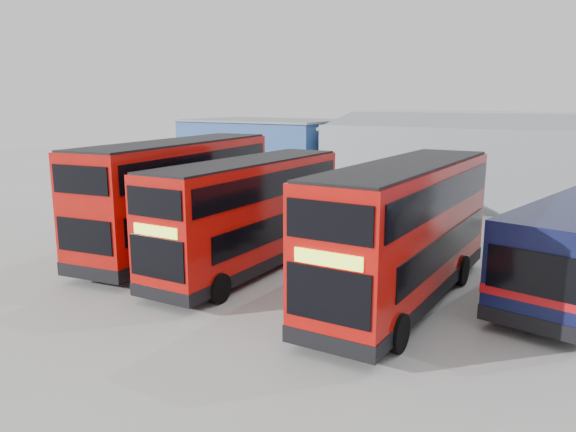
{
  "coord_description": "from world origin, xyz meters",
  "views": [
    {
      "loc": [
        11.48,
        -19.36,
        6.64
      ],
      "look_at": [
        -0.16,
        -0.81,
        2.1
      ],
      "focal_mm": 35.0,
      "sensor_mm": 36.0,
      "label": 1
    }
  ],
  "objects": [
    {
      "name": "double_decker_right",
      "position": [
        5.2,
        -2.14,
        2.32
      ],
      "size": [
        2.95,
        11.08,
        4.66
      ],
      "rotation": [
        0.0,
        0.0,
        0.01
      ],
      "color": "#B30E0A",
      "rests_on": "ground"
    },
    {
      "name": "ground_plane",
      "position": [
        0.0,
        0.0,
        0.0
      ],
      "size": [
        120.0,
        120.0,
        0.0
      ],
      "primitive_type": "plane",
      "color": "gray",
      "rests_on": "ground"
    },
    {
      "name": "panel_van",
      "position": [
        -18.0,
        11.04,
        1.19
      ],
      "size": [
        3.61,
        5.22,
        2.13
      ],
      "rotation": [
        0.0,
        0.0,
        0.38
      ],
      "color": "white",
      "rests_on": "ground"
    },
    {
      "name": "office_block",
      "position": [
        -14.0,
        17.99,
        2.58
      ],
      "size": [
        12.3,
        8.32,
        5.12
      ],
      "color": "navy",
      "rests_on": "ground"
    },
    {
      "name": "double_decker_left",
      "position": [
        -5.51,
        -1.28,
        2.44
      ],
      "size": [
        4.43,
        11.87,
        4.91
      ],
      "rotation": [
        0.0,
        0.0,
        3.29
      ],
      "color": "#B30E0A",
      "rests_on": "ground"
    },
    {
      "name": "maintenance_shed",
      "position": [
        8.0,
        20.0,
        2.6
      ],
      "size": [
        30.5,
        12.0,
        5.89
      ],
      "color": "gray",
      "rests_on": "ground"
    },
    {
      "name": "double_decker_centre",
      "position": [
        -1.2,
        -2.02,
        2.19
      ],
      "size": [
        2.92,
        10.48,
        4.39
      ],
      "rotation": [
        0.0,
        0.0,
        0.03
      ],
      "color": "#B30E0A",
      "rests_on": "ground"
    }
  ]
}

